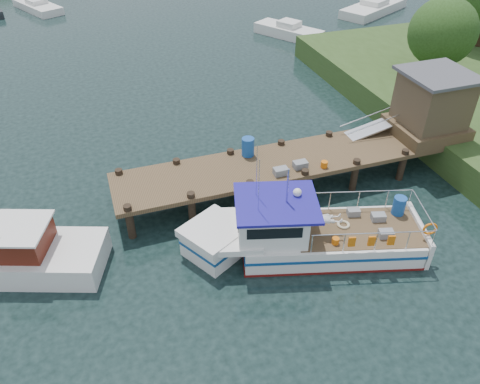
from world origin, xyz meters
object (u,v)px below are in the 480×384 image
object	(u,v)px
work_boat	(3,254)
moored_c	(374,8)
moored_b	(289,31)
lobster_boat	(301,234)
moored_d	(38,6)
dock	(383,126)

from	to	relation	value
work_boat	moored_c	bearing A→B (deg)	58.14
work_boat	moored_b	size ratio (longest dim) A/B	1.32
lobster_boat	moored_d	size ratio (longest dim) A/B	1.43
work_boat	moored_b	xyz separation A→B (m)	(20.45, 20.66, -0.19)
work_boat	moored_c	xyz separation A→B (m)	(30.73, 24.34, -0.20)
work_boat	moored_c	world-z (taller)	work_boat
lobster_boat	moored_b	distance (m)	25.32
moored_c	moored_d	distance (m)	31.73
dock	moored_b	world-z (taller)	dock
moored_b	moored_c	distance (m)	10.92
lobster_boat	moored_b	xyz separation A→B (m)	(9.80, 23.35, -0.35)
lobster_boat	work_boat	distance (m)	10.99
work_boat	moored_c	size ratio (longest dim) A/B	0.96
moored_c	moored_d	world-z (taller)	moored_c
dock	moored_b	size ratio (longest dim) A/B	2.81
dock	moored_b	distance (m)	19.61
moored_c	work_boat	bearing A→B (deg)	-159.65
dock	moored_c	world-z (taller)	dock
lobster_boat	moored_c	distance (m)	33.67
lobster_boat	moored_d	distance (m)	39.25
moored_b	moored_d	bearing A→B (deg)	166.29
dock	moored_d	world-z (taller)	dock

